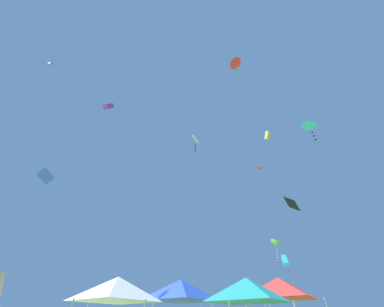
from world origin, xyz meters
The scene contains 15 objects.
canopy_tent_white centered at (-1.07, 7.24, 2.83)m, with size 3.11×3.11×3.33m.
canopy_tent_blue centered at (2.27, 9.67, 3.09)m, with size 3.40×3.40×3.64m.
canopy_tent_teal centered at (4.93, 6.10, 2.79)m, with size 3.07×3.07×3.28m.
canopy_tent_red centered at (8.14, 9.02, 3.22)m, with size 3.54×3.54×3.79m.
kite_white_diamond centered at (4.28, 14.65, 19.38)m, with size 1.19×1.25×3.03m.
kite_lime_delta centered at (15.72, 21.40, 9.60)m, with size 1.56×1.22×2.92m.
kite_cyan_delta centered at (10.27, 4.16, 12.47)m, with size 1.39×1.39×1.85m.
kite_red_delta centered at (8.13, 8.35, 26.96)m, with size 2.03×2.05×2.93m.
kite_black_diamond centered at (14.47, 14.21, 11.54)m, with size 1.28×1.26×1.32m.
kite_red_diamond centered at (17.62, 24.62, 23.20)m, with size 0.83×0.63×1.50m.
kite_yellow_box centered at (15.70, 17.03, 23.96)m, with size 0.79×1.08×1.27m.
kite_cyan_box centered at (17.33, 23.04, 7.85)m, with size 1.05×1.44×3.36m.
kite_purple_diamond centered at (-14.55, 12.42, 27.44)m, with size 0.74×0.65×0.84m.
kite_purple_box centered at (-6.01, 12.11, 20.50)m, with size 0.98×1.30×1.36m.
kite_blue_diamond centered at (-9.45, 13.14, 11.80)m, with size 1.27×1.63×0.59m.
Camera 1 is at (0.39, -5.22, 1.53)m, focal length 20.62 mm.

